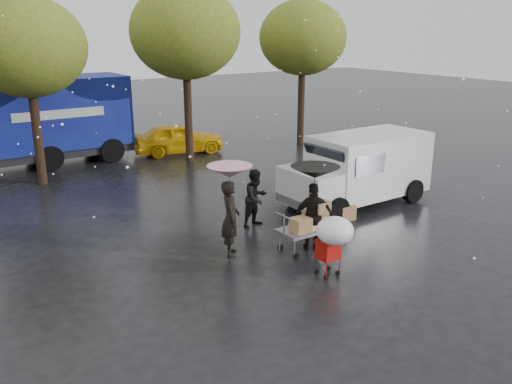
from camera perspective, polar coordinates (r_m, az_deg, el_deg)
ground at (r=13.81m, az=3.49°, el=-6.35°), size 90.00×90.00×0.00m
person_pink at (r=13.34m, az=-2.70°, el=-2.79°), size 0.74×0.83×1.91m
person_middle at (r=15.29m, az=0.00°, el=-0.62°), size 0.93×0.80×1.66m
person_black at (r=13.70m, az=6.07°, el=-2.63°), size 1.11×0.90×1.77m
umbrella_pink at (r=12.98m, az=-2.78°, el=2.14°), size 1.11×1.11×2.30m
umbrella_black at (r=13.35m, az=6.23°, el=2.08°), size 1.23×1.23×2.20m
vendor_cart at (r=13.81m, az=5.71°, el=-3.16°), size 1.52×0.80×1.27m
shopping_cart at (r=12.18m, az=8.19°, el=-4.39°), size 0.84×0.84×1.46m
white_van at (r=17.52m, az=10.88°, el=2.51°), size 4.91×2.18×2.20m
blue_truck at (r=23.55m, az=-22.65°, el=6.72°), size 8.30×2.60×3.50m
box_ground_near at (r=16.18m, az=9.42°, el=-2.11°), size 0.54×0.46×0.45m
box_ground_far at (r=17.21m, az=7.80°, el=-1.03°), size 0.55×0.49×0.35m
yellow_taxi at (r=24.44m, az=-8.19°, el=5.63°), size 4.24×2.45×1.36m
tree_row at (r=21.25m, az=-14.81°, el=15.35°), size 21.60×4.40×7.12m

